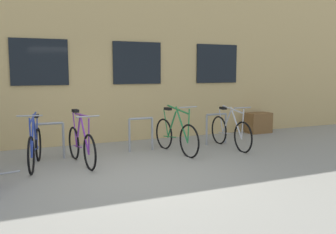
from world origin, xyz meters
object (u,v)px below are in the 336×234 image
(bicycle_green, at_px, (176,135))
(bicycle_silver, at_px, (230,132))
(bicycle_purple, at_px, (81,144))
(planter_box, at_px, (259,123))
(bicycle_blue, at_px, (35,147))

(bicycle_green, distance_m, bicycle_silver, 1.42)
(bicycle_purple, bearing_deg, planter_box, 15.86)
(bicycle_green, bearing_deg, bicycle_silver, -1.60)
(bicycle_silver, bearing_deg, bicycle_green, 178.40)
(bicycle_blue, distance_m, planter_box, 6.53)
(bicycle_green, bearing_deg, bicycle_blue, -179.80)
(bicycle_green, distance_m, planter_box, 3.67)
(bicycle_green, height_order, bicycle_blue, bicycle_green)
(bicycle_purple, distance_m, bicycle_silver, 3.55)
(planter_box, bearing_deg, bicycle_purple, -164.14)
(bicycle_silver, height_order, bicycle_blue, bicycle_blue)
(bicycle_blue, bearing_deg, bicycle_silver, -0.38)
(bicycle_green, xyz_separation_m, planter_box, (3.38, 1.42, -0.10))
(bicycle_blue, bearing_deg, bicycle_green, 0.20)
(bicycle_blue, height_order, planter_box, bicycle_blue)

